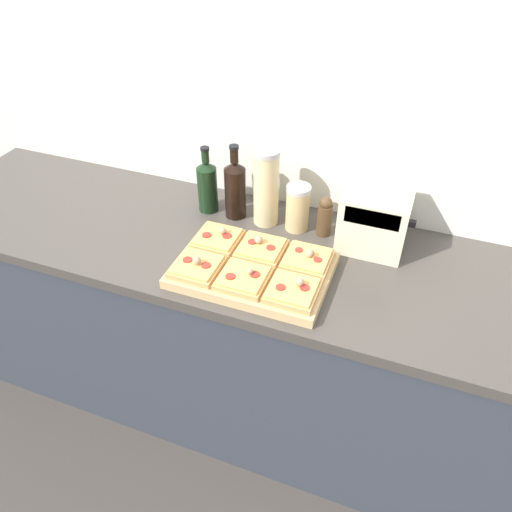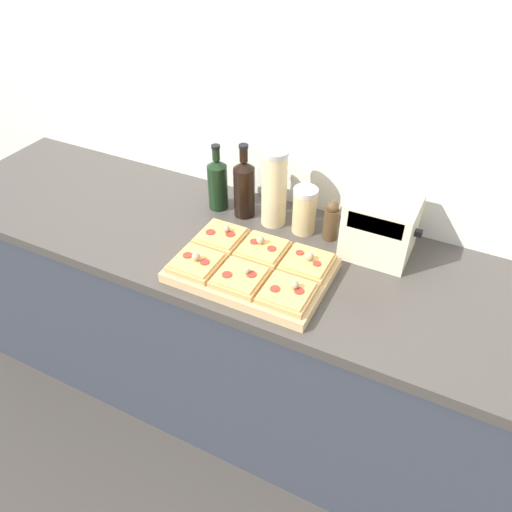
{
  "view_description": "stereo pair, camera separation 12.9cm",
  "coord_description": "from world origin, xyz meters",
  "px_view_note": "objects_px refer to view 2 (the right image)",
  "views": [
    {
      "loc": [
        0.5,
        -0.96,
        1.95
      ],
      "look_at": [
        0.05,
        0.22,
        0.94
      ],
      "focal_mm": 35.0,
      "sensor_mm": 36.0,
      "label": 1
    },
    {
      "loc": [
        0.61,
        -0.91,
        1.95
      ],
      "look_at": [
        0.05,
        0.22,
        0.94
      ],
      "focal_mm": 35.0,
      "sensor_mm": 36.0,
      "label": 2
    }
  ],
  "objects_px": {
    "cutting_board": "(252,270)",
    "wine_bottle": "(244,187)",
    "grain_jar_short": "(304,210)",
    "pepper_mill": "(331,221)",
    "olive_oil_bottle": "(218,183)",
    "toaster_oven": "(381,226)",
    "grain_jar_tall": "(274,188)"
  },
  "relations": [
    {
      "from": "cutting_board",
      "to": "wine_bottle",
      "type": "height_order",
      "value": "wine_bottle"
    },
    {
      "from": "cutting_board",
      "to": "olive_oil_bottle",
      "type": "distance_m",
      "value": 0.43
    },
    {
      "from": "grain_jar_tall",
      "to": "pepper_mill",
      "type": "xyz_separation_m",
      "value": [
        0.22,
        -0.0,
        -0.07
      ]
    },
    {
      "from": "pepper_mill",
      "to": "grain_jar_short",
      "type": "bearing_deg",
      "value": -180.0
    },
    {
      "from": "grain_jar_short",
      "to": "pepper_mill",
      "type": "relative_size",
      "value": 1.14
    },
    {
      "from": "wine_bottle",
      "to": "olive_oil_bottle",
      "type": "bearing_deg",
      "value": 180.0
    },
    {
      "from": "olive_oil_bottle",
      "to": "grain_jar_tall",
      "type": "distance_m",
      "value": 0.24
    },
    {
      "from": "grain_jar_short",
      "to": "pepper_mill",
      "type": "height_order",
      "value": "grain_jar_short"
    },
    {
      "from": "cutting_board",
      "to": "grain_jar_short",
      "type": "bearing_deg",
      "value": 79.34
    },
    {
      "from": "pepper_mill",
      "to": "grain_jar_tall",
      "type": "bearing_deg",
      "value": 180.0
    },
    {
      "from": "cutting_board",
      "to": "toaster_oven",
      "type": "bearing_deg",
      "value": 42.34
    },
    {
      "from": "grain_jar_tall",
      "to": "toaster_oven",
      "type": "bearing_deg",
      "value": -0.12
    },
    {
      "from": "cutting_board",
      "to": "olive_oil_bottle",
      "type": "height_order",
      "value": "olive_oil_bottle"
    },
    {
      "from": "olive_oil_bottle",
      "to": "pepper_mill",
      "type": "relative_size",
      "value": 1.7
    },
    {
      "from": "olive_oil_bottle",
      "to": "wine_bottle",
      "type": "bearing_deg",
      "value": -0.0
    },
    {
      "from": "toaster_oven",
      "to": "cutting_board",
      "type": "bearing_deg",
      "value": -137.66
    },
    {
      "from": "wine_bottle",
      "to": "grain_jar_tall",
      "type": "relative_size",
      "value": 0.98
    },
    {
      "from": "olive_oil_bottle",
      "to": "toaster_oven",
      "type": "xyz_separation_m",
      "value": [
        0.62,
        -0.0,
        -0.0
      ]
    },
    {
      "from": "grain_jar_tall",
      "to": "grain_jar_short",
      "type": "xyz_separation_m",
      "value": [
        0.12,
        -0.0,
        -0.06
      ]
    },
    {
      "from": "grain_jar_tall",
      "to": "grain_jar_short",
      "type": "distance_m",
      "value": 0.13
    },
    {
      "from": "wine_bottle",
      "to": "grain_jar_short",
      "type": "height_order",
      "value": "wine_bottle"
    },
    {
      "from": "cutting_board",
      "to": "grain_jar_tall",
      "type": "bearing_deg",
      "value": 101.94
    },
    {
      "from": "olive_oil_bottle",
      "to": "grain_jar_tall",
      "type": "bearing_deg",
      "value": -0.0
    },
    {
      "from": "wine_bottle",
      "to": "grain_jar_short",
      "type": "relative_size",
      "value": 1.65
    },
    {
      "from": "grain_jar_short",
      "to": "toaster_oven",
      "type": "bearing_deg",
      "value": -0.18
    },
    {
      "from": "grain_jar_tall",
      "to": "pepper_mill",
      "type": "bearing_deg",
      "value": -0.0
    },
    {
      "from": "grain_jar_short",
      "to": "toaster_oven",
      "type": "height_order",
      "value": "toaster_oven"
    },
    {
      "from": "cutting_board",
      "to": "grain_jar_short",
      "type": "distance_m",
      "value": 0.31
    },
    {
      "from": "wine_bottle",
      "to": "toaster_oven",
      "type": "distance_m",
      "value": 0.51
    },
    {
      "from": "wine_bottle",
      "to": "toaster_oven",
      "type": "relative_size",
      "value": 1.17
    },
    {
      "from": "grain_jar_short",
      "to": "pepper_mill",
      "type": "bearing_deg",
      "value": 0.0
    },
    {
      "from": "grain_jar_short",
      "to": "pepper_mill",
      "type": "xyz_separation_m",
      "value": [
        0.1,
        0.0,
        -0.01
      ]
    }
  ]
}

